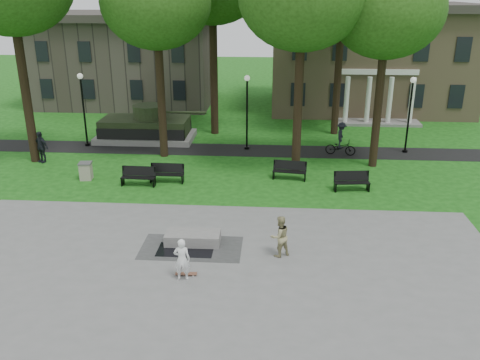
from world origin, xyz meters
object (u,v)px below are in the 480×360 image
(friend_watching, at_px, (280,236))
(cyclist, at_px, (341,142))
(park_bench_0, at_px, (139,176))
(trash_bin, at_px, (86,171))
(skateboarder, at_px, (182,259))
(concrete_block, at_px, (193,238))

(friend_watching, relative_size, cyclist, 0.80)
(friend_watching, distance_m, park_bench_0, 10.20)
(park_bench_0, xyz_separation_m, trash_bin, (-3.06, 0.65, -0.04))
(park_bench_0, bearing_deg, skateboarder, -64.73)
(skateboarder, xyz_separation_m, park_bench_0, (-3.92, 9.04, -0.29))
(concrete_block, distance_m, cyclist, 14.31)
(friend_watching, bearing_deg, cyclist, -137.46)
(skateboarder, height_order, cyclist, cyclist)
(friend_watching, distance_m, cyclist, 13.64)
(skateboarder, bearing_deg, trash_bin, -57.06)
(concrete_block, relative_size, trash_bin, 2.29)
(concrete_block, bearing_deg, skateboarder, -88.50)
(friend_watching, relative_size, park_bench_0, 0.91)
(skateboarder, xyz_separation_m, cyclist, (7.22, 15.06, 0.03))
(friend_watching, xyz_separation_m, cyclist, (3.81, 13.10, 0.00))
(cyclist, relative_size, park_bench_0, 1.14)
(park_bench_0, relative_size, trash_bin, 1.89)
(friend_watching, height_order, trash_bin, friend_watching)
(concrete_block, bearing_deg, friend_watching, -12.88)
(skateboarder, bearing_deg, concrete_block, -91.33)
(cyclist, bearing_deg, friend_watching, 174.55)
(park_bench_0, distance_m, trash_bin, 3.12)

